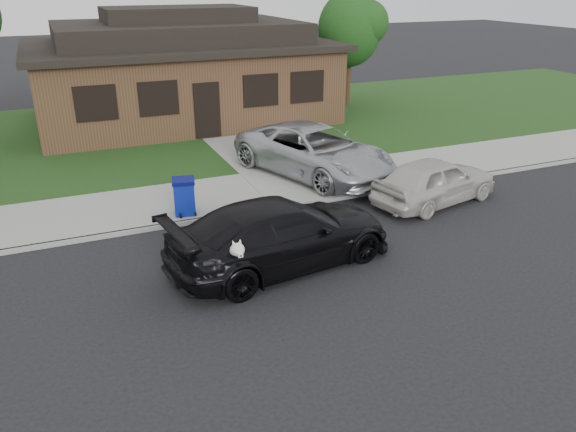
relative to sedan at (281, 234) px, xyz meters
name	(u,v)px	position (x,y,z in m)	size (l,w,h in m)	color
ground	(164,301)	(-2.74, -0.53, -0.75)	(120.00, 120.00, 0.00)	black
sidewalk	(127,210)	(-2.74, 4.47, -0.69)	(60.00, 3.00, 0.12)	gray
curb	(135,231)	(-2.74, 2.97, -0.69)	(60.00, 0.12, 0.12)	gray
lawn	(97,138)	(-2.74, 12.47, -0.69)	(60.00, 13.00, 0.13)	#193814
driveway	(266,141)	(3.26, 9.47, -0.68)	(4.50, 13.00, 0.14)	gray
sedan	(281,234)	(0.00, 0.00, 0.00)	(5.44, 2.87, 1.50)	black
minivan	(314,151)	(3.17, 4.97, 0.15)	(2.54, 5.51, 1.53)	#B1B4B9
white_compact	(435,180)	(5.40, 1.74, -0.08)	(1.58, 3.92, 1.34)	beige
recycling_bin	(184,196)	(-1.34, 3.45, -0.14)	(0.69, 0.69, 0.97)	navy
house	(181,71)	(1.26, 14.47, 1.38)	(12.60, 8.60, 4.65)	#422B1C
tree_1	(353,28)	(9.39, 13.87, 2.96)	(3.15, 3.00, 5.25)	#332114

